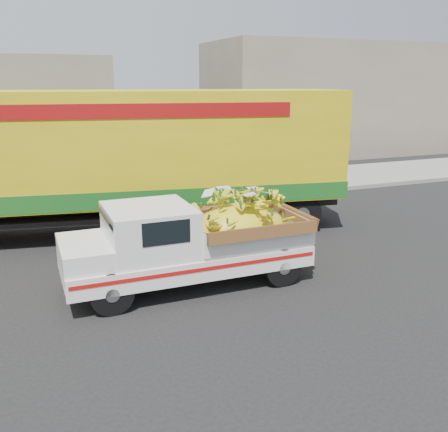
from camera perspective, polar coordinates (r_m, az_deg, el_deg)
name	(u,v)px	position (r m, az deg, el deg)	size (l,w,h in m)	color
ground	(176,286)	(10.28, -5.56, -8.01)	(100.00, 100.00, 0.00)	black
curb	(117,209)	(16.29, -12.09, 0.79)	(60.00, 0.25, 0.15)	gray
sidewalk	(107,196)	(18.31, -13.26, 2.29)	(60.00, 4.00, 0.14)	gray
building_right	(333,99)	(29.68, 12.40, 12.89)	(14.00, 6.00, 6.00)	gray
pickup_truck	(205,239)	(10.15, -2.18, -2.69)	(4.91, 1.82, 1.72)	black
semi_trailer	(122,156)	(13.48, -11.61, 6.73)	(12.07, 4.44, 3.80)	black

